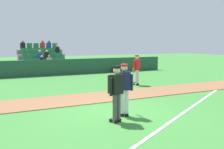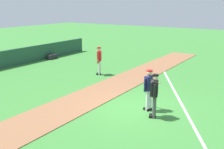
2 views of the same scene
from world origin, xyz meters
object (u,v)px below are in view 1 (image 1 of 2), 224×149
at_px(batter_navy_jersey, 124,88).
at_px(equipment_bag, 118,70).
at_px(runner_red_jersey, 137,69).
at_px(umpire_home_plate, 116,91).

relative_size(batter_navy_jersey, equipment_bag, 1.96).
bearing_deg(batter_navy_jersey, equipment_bag, 63.83).
bearing_deg(equipment_bag, runner_red_jersey, -107.58).
bearing_deg(runner_red_jersey, equipment_bag, 72.42).
xyz_separation_m(umpire_home_plate, runner_red_jersey, (4.15, 5.63, -0.04)).
height_order(batter_navy_jersey, umpire_home_plate, same).
height_order(batter_navy_jersey, runner_red_jersey, same).
distance_m(batter_navy_jersey, runner_red_jersey, 6.30).
height_order(batter_navy_jersey, equipment_bag, batter_navy_jersey).
xyz_separation_m(batter_navy_jersey, umpire_home_plate, (-0.54, -0.47, 0.03)).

